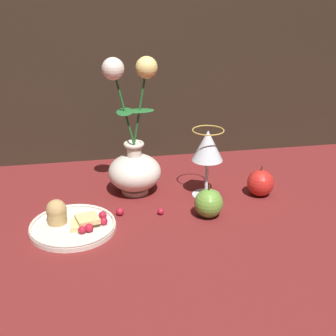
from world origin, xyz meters
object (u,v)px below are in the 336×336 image
object	(u,v)px
plate_with_pastries	(71,223)
apple_near_glass	(209,203)
vase	(134,158)
wine_glass	(208,148)
apple_beside_vase	(260,182)

from	to	relation	value
plate_with_pastries	apple_near_glass	world-z (taller)	apple_near_glass
vase	wine_glass	xyz separation A→B (m)	(0.17, -0.05, 0.03)
vase	wine_glass	size ratio (longest dim) A/B	1.99
plate_with_pastries	vase	bearing A→B (deg)	44.98
apple_beside_vase	apple_near_glass	xyz separation A→B (m)	(-0.15, -0.09, -0.00)
plate_with_pastries	apple_near_glass	xyz separation A→B (m)	(0.30, 0.00, 0.02)
vase	plate_with_pastries	size ratio (longest dim) A/B	1.83
wine_glass	apple_near_glass	bearing A→B (deg)	-102.07
wine_glass	apple_beside_vase	xyz separation A→B (m)	(0.13, -0.02, -0.09)
apple_beside_vase	vase	bearing A→B (deg)	167.67
vase	plate_with_pastries	xyz separation A→B (m)	(-0.16, -0.16, -0.08)
apple_near_glass	plate_with_pastries	bearing A→B (deg)	-179.52
vase	apple_near_glass	bearing A→B (deg)	-45.92
apple_beside_vase	wine_glass	bearing A→B (deg)	171.44
plate_with_pastries	apple_beside_vase	bearing A→B (deg)	11.10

